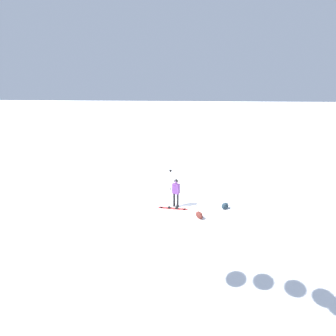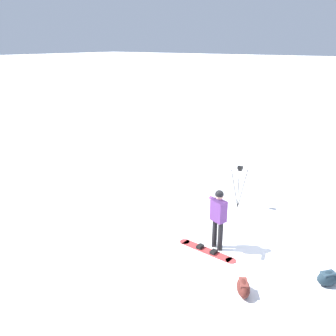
{
  "view_description": "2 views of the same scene",
  "coord_description": "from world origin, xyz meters",
  "px_view_note": "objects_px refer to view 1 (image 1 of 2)",
  "views": [
    {
      "loc": [
        -16.06,
        -0.94,
        6.73
      ],
      "look_at": [
        -2.74,
        0.92,
        2.99
      ],
      "focal_mm": 30.4,
      "sensor_mm": 36.0,
      "label": 1
    },
    {
      "loc": [
        -8.43,
        -3.29,
        5.37
      ],
      "look_at": [
        -2.65,
        0.89,
        2.9
      ],
      "focal_mm": 39.02,
      "sensor_mm": 36.0,
      "label": 2
    }
  ],
  "objects_px": {
    "snowboarder": "(176,190)",
    "gear_bag_large": "(225,206)",
    "gear_bag_small": "(199,215)",
    "camera_tripod": "(170,176)",
    "snowboard": "(173,208)"
  },
  "relations": [
    {
      "from": "snowboarder",
      "to": "snowboard",
      "type": "xyz_separation_m",
      "value": [
        -0.29,
        0.14,
        -1.03
      ]
    },
    {
      "from": "snowboard",
      "to": "gear_bag_large",
      "type": "bearing_deg",
      "value": -82.59
    },
    {
      "from": "snowboarder",
      "to": "gear_bag_small",
      "type": "bearing_deg",
      "value": -133.99
    },
    {
      "from": "snowboard",
      "to": "camera_tripod",
      "type": "bearing_deg",
      "value": 10.12
    },
    {
      "from": "snowboarder",
      "to": "gear_bag_large",
      "type": "xyz_separation_m",
      "value": [
        0.1,
        -2.87,
        -0.87
      ]
    },
    {
      "from": "snowboarder",
      "to": "snowboard",
      "type": "relative_size",
      "value": 0.99
    },
    {
      "from": "gear_bag_large",
      "to": "camera_tripod",
      "type": "relative_size",
      "value": 0.42
    },
    {
      "from": "snowboarder",
      "to": "gear_bag_small",
      "type": "relative_size",
      "value": 2.66
    },
    {
      "from": "snowboarder",
      "to": "gear_bag_large",
      "type": "bearing_deg",
      "value": -88.03
    },
    {
      "from": "gear_bag_small",
      "to": "snowboard",
      "type": "bearing_deg",
      "value": 55.32
    },
    {
      "from": "gear_bag_large",
      "to": "gear_bag_small",
      "type": "relative_size",
      "value": 0.96
    },
    {
      "from": "snowboarder",
      "to": "camera_tripod",
      "type": "xyz_separation_m",
      "value": [
        2.72,
        0.68,
        0.0
      ]
    },
    {
      "from": "gear_bag_large",
      "to": "camera_tripod",
      "type": "xyz_separation_m",
      "value": [
        2.62,
        3.54,
        0.88
      ]
    },
    {
      "from": "gear_bag_large",
      "to": "snowboarder",
      "type": "bearing_deg",
      "value": 91.97
    },
    {
      "from": "snowboard",
      "to": "gear_bag_large",
      "type": "relative_size",
      "value": 2.81
    }
  ]
}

